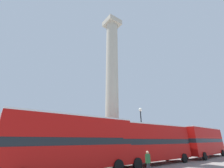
{
  "coord_description": "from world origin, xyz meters",
  "views": [
    {
      "loc": [
        -12.39,
        -16.93,
        2.55
      ],
      "look_at": [
        0.0,
        0.0,
        10.39
      ],
      "focal_mm": 24.0,
      "sensor_mm": 36.0,
      "label": 1
    }
  ],
  "objects_px": {
    "bus_b": "(203,141)",
    "monument_column": "(112,100)",
    "bus_a": "(153,142)",
    "pedestrian_near_lamp": "(148,161)",
    "bus_c": "(73,141)",
    "street_lamp": "(141,126)"
  },
  "relations": [
    {
      "from": "bus_b",
      "to": "monument_column",
      "type": "bearing_deg",
      "value": 156.52
    },
    {
      "from": "bus_a",
      "to": "pedestrian_near_lamp",
      "type": "height_order",
      "value": "bus_a"
    },
    {
      "from": "monument_column",
      "to": "bus_a",
      "type": "xyz_separation_m",
      "value": [
        2.5,
        -4.7,
        -5.59
      ]
    },
    {
      "from": "bus_a",
      "to": "bus_b",
      "type": "relative_size",
      "value": 0.96
    },
    {
      "from": "monument_column",
      "to": "bus_b",
      "type": "distance_m",
      "value": 16.24
    },
    {
      "from": "monument_column",
      "to": "bus_c",
      "type": "relative_size",
      "value": 2.25
    },
    {
      "from": "bus_a",
      "to": "pedestrian_near_lamp",
      "type": "distance_m",
      "value": 5.99
    },
    {
      "from": "monument_column",
      "to": "street_lamp",
      "type": "bearing_deg",
      "value": -30.25
    },
    {
      "from": "bus_a",
      "to": "street_lamp",
      "type": "distance_m",
      "value": 3.44
    },
    {
      "from": "bus_c",
      "to": "pedestrian_near_lamp",
      "type": "height_order",
      "value": "bus_c"
    },
    {
      "from": "bus_c",
      "to": "monument_column",
      "type": "bearing_deg",
      "value": 31.76
    },
    {
      "from": "monument_column",
      "to": "street_lamp",
      "type": "relative_size",
      "value": 3.39
    },
    {
      "from": "monument_column",
      "to": "street_lamp",
      "type": "distance_m",
      "value": 5.48
    },
    {
      "from": "bus_c",
      "to": "bus_b",
      "type": "bearing_deg",
      "value": -1.52
    },
    {
      "from": "bus_b",
      "to": "street_lamp",
      "type": "height_order",
      "value": "street_lamp"
    },
    {
      "from": "bus_c",
      "to": "pedestrian_near_lamp",
      "type": "relative_size",
      "value": 6.04
    },
    {
      "from": "monument_column",
      "to": "bus_a",
      "type": "bearing_deg",
      "value": -62.02
    },
    {
      "from": "monument_column",
      "to": "bus_a",
      "type": "distance_m",
      "value": 7.72
    },
    {
      "from": "street_lamp",
      "to": "pedestrian_near_lamp",
      "type": "height_order",
      "value": "street_lamp"
    },
    {
      "from": "bus_a",
      "to": "bus_b",
      "type": "height_order",
      "value": "bus_b"
    },
    {
      "from": "monument_column",
      "to": "street_lamp",
      "type": "height_order",
      "value": "monument_column"
    },
    {
      "from": "monument_column",
      "to": "pedestrian_near_lamp",
      "type": "distance_m",
      "value": 10.86
    }
  ]
}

